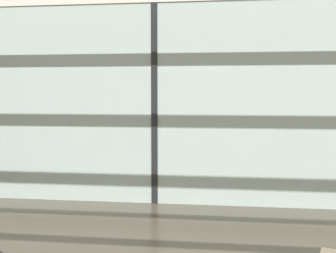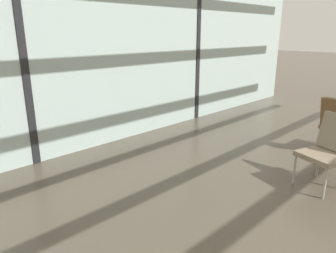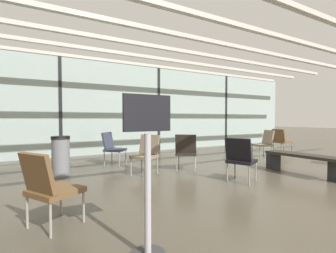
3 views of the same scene
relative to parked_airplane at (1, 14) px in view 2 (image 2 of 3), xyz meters
The scene contains 5 objects.
glass_curtain_wall 5.63m from the parked_airplane, 106.27° to the right, with size 14.00×0.08×3.22m, color #A3B7B2.
window_mullion_1 5.63m from the parked_airplane, 106.27° to the right, with size 0.10×0.12×3.22m, color black.
window_mullion_2 5.74m from the parked_airplane, 70.16° to the right, with size 0.10×0.12×3.22m, color black.
parked_airplane is the anchor object (origin of this frame).
lounge_chair_2 8.76m from the parked_airplane, 85.74° to the right, with size 0.65×0.62×0.87m.
Camera 2 is at (-1.59, 0.90, 1.79)m, focal length 33.59 mm.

